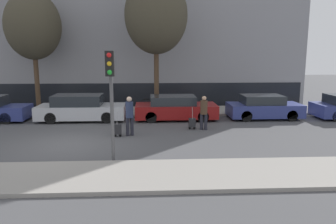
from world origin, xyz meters
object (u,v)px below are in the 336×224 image
parked_car_2 (175,108)px  traffic_light (111,84)px  parked_car_3 (264,107)px  pedestrian_right (204,111)px  parked_car_1 (81,108)px  parked_bicycle (154,104)px  bare_tree_near_crossing (156,16)px  bare_tree_down_street (33,26)px  trolley_left (118,129)px  pedestrian_left (130,113)px  trolley_right (192,123)px

parked_car_2 → traffic_light: traffic_light is taller
parked_car_3 → pedestrian_right: size_ratio=2.46×
parked_car_1 → parked_car_2: bearing=0.1°
parked_car_2 → parked_bicycle: 2.70m
bare_tree_near_crossing → bare_tree_down_street: bare_tree_near_crossing is taller
trolley_left → parked_bicycle: trolley_left is taller
parked_bicycle → bare_tree_down_street: bearing=-180.0°
parked_bicycle → bare_tree_down_street: (-7.08, -0.00, 4.68)m
parked_car_2 → pedestrian_left: (-2.28, -3.46, 0.37)m
pedestrian_right → pedestrian_left: bearing=-152.4°
parked_car_1 → bare_tree_near_crossing: (4.13, 1.46, 5.04)m
bare_tree_down_street → parked_bicycle: bearing=0.0°
parked_car_1 → traffic_light: bearing=-70.5°
parked_bicycle → bare_tree_near_crossing: bare_tree_near_crossing is taller
parked_car_3 → trolley_right: (-4.31, -2.38, -0.30)m
pedestrian_right → traffic_light: (-3.80, -4.57, 1.72)m
pedestrian_right → bare_tree_near_crossing: bare_tree_near_crossing is taller
parked_car_1 → pedestrian_left: bearing=-50.5°
parked_car_2 → traffic_light: 7.82m
parked_car_2 → bare_tree_near_crossing: size_ratio=0.57×
pedestrian_right → parked_car_3: bearing=45.6°
trolley_left → bare_tree_down_street: bare_tree_down_street is taller
pedestrian_left → parked_car_1: bearing=111.4°
traffic_light → parked_bicycle: size_ratio=2.09×
pedestrian_right → trolley_left: bearing=-152.1°
pedestrian_left → parked_car_2: bearing=38.5°
trolley_right → pedestrian_left: bearing=-159.9°
parked_car_1 → trolley_left: 4.32m
trolley_left → pedestrian_right: bearing=15.7°
parked_car_2 → parked_bicycle: (-1.11, 2.46, -0.13)m
trolley_right → parked_bicycle: (-1.75, 4.85, 0.17)m
trolley_right → bare_tree_down_street: bearing=151.2°
parked_car_2 → bare_tree_down_street: 9.68m
parked_car_1 → parked_car_2: parked_car_1 is taller
bare_tree_down_street → trolley_left: bearing=-48.5°
parked_car_1 → pedestrian_right: 6.79m
parked_car_3 → bare_tree_near_crossing: (-5.94, 1.47, 5.07)m
pedestrian_right → parked_bicycle: size_ratio=0.92×
trolley_left → traffic_light: traffic_light is taller
bare_tree_near_crossing → bare_tree_down_street: (-7.20, 1.00, -0.53)m
parked_bicycle → bare_tree_near_crossing: 5.30m
parked_car_1 → traffic_light: traffic_light is taller
trolley_left → traffic_light: size_ratio=0.30×
parked_car_2 → pedestrian_left: pedestrian_left is taller
pedestrian_left → traffic_light: traffic_light is taller
pedestrian_right → traffic_light: bearing=-117.6°
pedestrian_left → parked_bicycle: (1.17, 5.92, -0.51)m
pedestrian_right → bare_tree_down_street: 11.42m
parked_car_1 → parked_car_3: size_ratio=1.17×
parked_car_2 → parked_car_3: bearing=-0.2°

